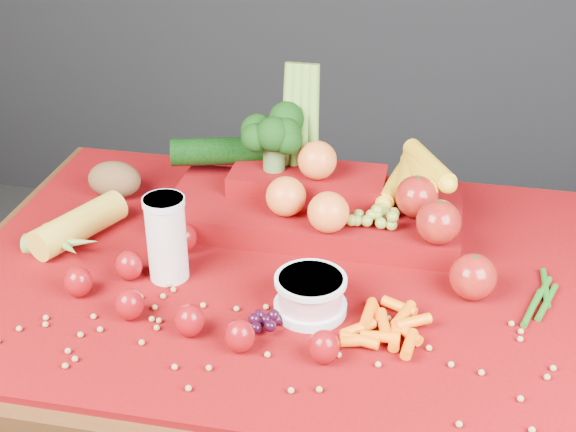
% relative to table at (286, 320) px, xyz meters
% --- Properties ---
extents(table, '(1.10, 0.80, 0.75)m').
position_rel_table_xyz_m(table, '(0.00, 0.00, 0.00)').
color(table, '#3E1D0E').
rests_on(table, ground).
extents(red_cloth, '(1.05, 0.75, 0.01)m').
position_rel_table_xyz_m(red_cloth, '(0.00, 0.00, 0.10)').
color(red_cloth, '#6A030B').
rests_on(red_cloth, table).
extents(milk_glass, '(0.07, 0.07, 0.14)m').
position_rel_table_xyz_m(milk_glass, '(-0.18, -0.06, 0.18)').
color(milk_glass, beige).
rests_on(milk_glass, red_cloth).
extents(yogurt_bowl, '(0.11, 0.11, 0.06)m').
position_rel_table_xyz_m(yogurt_bowl, '(0.06, -0.11, 0.14)').
color(yogurt_bowl, silver).
rests_on(yogurt_bowl, red_cloth).
extents(strawberry_scatter, '(0.44, 0.28, 0.05)m').
position_rel_table_xyz_m(strawberry_scatter, '(-0.13, -0.15, 0.13)').
color(strawberry_scatter, maroon).
rests_on(strawberry_scatter, red_cloth).
extents(dark_grape_cluster, '(0.06, 0.05, 0.03)m').
position_rel_table_xyz_m(dark_grape_cluster, '(0.00, -0.16, 0.12)').
color(dark_grape_cluster, black).
rests_on(dark_grape_cluster, red_cloth).
extents(soybean_scatter, '(0.84, 0.24, 0.01)m').
position_rel_table_xyz_m(soybean_scatter, '(0.00, -0.20, 0.11)').
color(soybean_scatter, '#A28745').
rests_on(soybean_scatter, red_cloth).
extents(corn_ear, '(0.24, 0.26, 0.06)m').
position_rel_table_xyz_m(corn_ear, '(-0.38, -0.01, 0.13)').
color(corn_ear, gold).
rests_on(corn_ear, red_cloth).
extents(potato, '(0.10, 0.07, 0.07)m').
position_rel_table_xyz_m(potato, '(-0.37, 0.18, 0.14)').
color(potato, '#513C21').
rests_on(potato, red_cloth).
extents(baby_carrot_pile, '(0.17, 0.17, 0.03)m').
position_rel_table_xyz_m(baby_carrot_pile, '(0.18, -0.14, 0.12)').
color(baby_carrot_pile, orange).
rests_on(baby_carrot_pile, red_cloth).
extents(green_bean_pile, '(0.14, 0.12, 0.01)m').
position_rel_table_xyz_m(green_bean_pile, '(0.40, -0.01, 0.11)').
color(green_bean_pile, '#195A14').
rests_on(green_bean_pile, red_cloth).
extents(produce_mound, '(0.61, 0.36, 0.27)m').
position_rel_table_xyz_m(produce_mound, '(0.04, 0.16, 0.17)').
color(produce_mound, '#6A030B').
rests_on(produce_mound, red_cloth).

